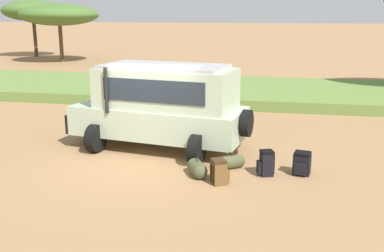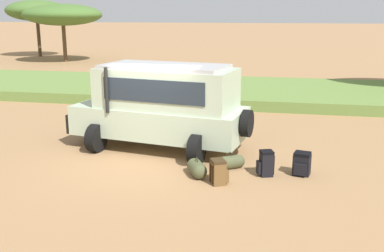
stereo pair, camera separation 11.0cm
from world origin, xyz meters
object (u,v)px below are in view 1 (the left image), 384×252
safari_vehicle (162,105)px  backpack_near_rear_wheel (266,163)px  backpack_beside_front_wheel (219,172)px  duffel_bag_soft_canvas (197,168)px  acacia_tree_far_left (33,11)px  acacia_tree_left_mid (59,15)px  duffel_bag_low_black_case (229,162)px  backpack_cluster_center (302,164)px

safari_vehicle → backpack_near_rear_wheel: (3.03, -1.68, -0.99)m
backpack_beside_front_wheel → backpack_near_rear_wheel: bearing=36.0°
backpack_beside_front_wheel → duffel_bag_soft_canvas: size_ratio=0.75×
acacia_tree_far_left → acacia_tree_left_mid: bearing=-40.2°
duffel_bag_soft_canvas → backpack_beside_front_wheel: bearing=-34.7°
duffel_bag_soft_canvas → acacia_tree_far_left: (-19.62, 27.01, 3.80)m
duffel_bag_low_black_case → acacia_tree_left_mid: (-16.00, 22.69, 3.49)m
backpack_beside_front_wheel → duffel_bag_low_black_case: 1.08m
acacia_tree_far_left → acacia_tree_left_mid: (4.33, -3.66, -0.33)m
backpack_near_rear_wheel → acacia_tree_far_left: size_ratio=0.12×
backpack_near_rear_wheel → duffel_bag_soft_canvas: 1.67m
backpack_cluster_center → duffel_bag_soft_canvas: backpack_cluster_center is taller
duffel_bag_low_black_case → acacia_tree_left_mid: 27.98m
duffel_bag_low_black_case → acacia_tree_far_left: bearing=127.7°
safari_vehicle → backpack_near_rear_wheel: 3.60m
backpack_beside_front_wheel → backpack_cluster_center: (1.90, 0.98, -0.00)m
backpack_beside_front_wheel → acacia_tree_far_left: 34.26m
backpack_cluster_center → backpack_near_rear_wheel: (-0.85, -0.22, 0.03)m
safari_vehicle → backpack_beside_front_wheel: safari_vehicle is taller
backpack_near_rear_wheel → acacia_tree_far_left: 34.29m
backpack_cluster_center → acacia_tree_far_left: bearing=129.9°
backpack_near_rear_wheel → duffel_bag_soft_canvas: size_ratio=0.81×
backpack_near_rear_wheel → duffel_bag_soft_canvas: backpack_near_rear_wheel is taller
acacia_tree_far_left → duffel_bag_soft_canvas: bearing=-54.0°
safari_vehicle → duffel_bag_low_black_case: (2.11, -1.36, -1.13)m
backpack_cluster_center → acacia_tree_far_left: size_ratio=0.11×
safari_vehicle → acacia_tree_far_left: size_ratio=1.01×
duffel_bag_low_black_case → acacia_tree_far_left: size_ratio=0.14×
backpack_near_rear_wheel → acacia_tree_left_mid: bearing=126.3°
backpack_near_rear_wheel → duffel_bag_soft_canvas: (-1.63, -0.35, -0.12)m
backpack_cluster_center → backpack_near_rear_wheel: 0.88m
backpack_cluster_center → backpack_near_rear_wheel: bearing=-165.2°
backpack_near_rear_wheel → duffel_bag_low_black_case: 0.98m
backpack_cluster_center → acacia_tree_far_left: acacia_tree_far_left is taller
backpack_cluster_center → duffel_bag_soft_canvas: (-2.48, -0.57, -0.09)m
duffel_bag_soft_canvas → backpack_cluster_center: bearing=13.0°
backpack_beside_front_wheel → backpack_cluster_center: backpack_beside_front_wheel is taller
safari_vehicle → duffel_bag_soft_canvas: (1.40, -2.03, -1.11)m
backpack_beside_front_wheel → backpack_cluster_center: 2.13m
backpack_near_rear_wheel → backpack_cluster_center: bearing=14.8°
backpack_cluster_center → acacia_tree_far_left: (-22.11, 26.43, 3.71)m
backpack_cluster_center → safari_vehicle: bearing=159.5°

